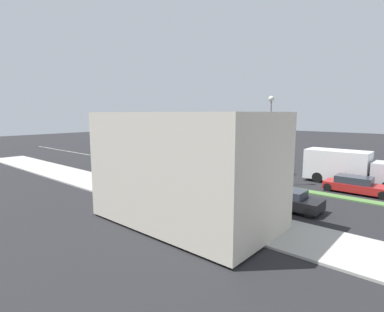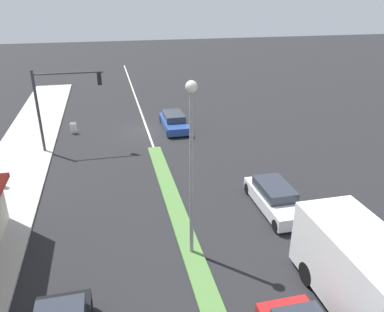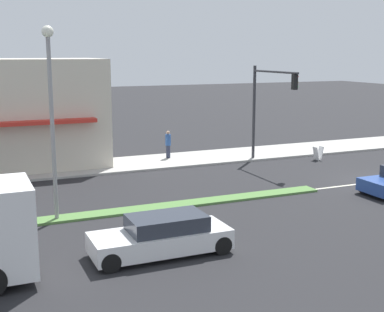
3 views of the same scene
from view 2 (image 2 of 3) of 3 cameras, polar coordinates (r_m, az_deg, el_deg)
name	(u,v)px [view 2 (image 2 of 3)]	position (r m, az deg, el deg)	size (l,w,h in m)	color
ground_plane	(203,284)	(15.23, 1.65, -18.92)	(160.00, 160.00, 0.00)	#232326
lane_marking_center	(147,130)	(30.74, -6.81, 3.95)	(0.16, 60.00, 0.01)	beige
traffic_signal_main	(58,97)	(26.86, -19.68, 8.53)	(4.59, 0.34, 5.60)	#333338
street_lamp	(191,151)	(14.20, -0.08, 0.78)	(0.44, 0.44, 7.37)	gray
warning_aframe_sign	(73,128)	(31.18, -17.64, 4.08)	(0.45, 0.53, 0.84)	silver
delivery_truck	(375,288)	(14.23, 26.07, -17.63)	(2.44, 7.50, 2.87)	silver
coupe_blue	(174,122)	(30.72, -2.75, 5.27)	(1.80, 4.59, 1.27)	#284793
van_white	(275,198)	(19.77, 12.56, -6.24)	(1.77, 4.53, 1.31)	silver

